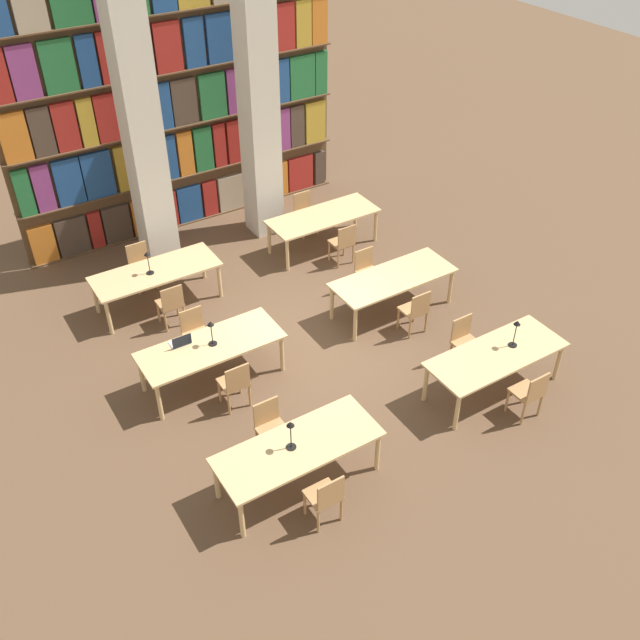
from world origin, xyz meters
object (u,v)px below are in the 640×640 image
pillar_left (140,119)px  reading_table_3 (393,280)px  laptop (181,342)px  desk_lamp_2 (211,329)px  chair_9 (141,265)px  desk_lamp_1 (516,329)px  reading_table_1 (496,357)px  chair_7 (367,270)px  chair_2 (530,393)px  chair_10 (343,242)px  chair_6 (415,310)px  desk_lamp_0 (291,430)px  chair_4 (235,383)px  chair_3 (465,340)px  chair_1 (271,426)px  reading_table_5 (323,218)px  desk_lamp_3 (148,259)px  reading_table_0 (298,449)px  chair_0 (326,496)px  chair_11 (305,212)px  pillar_center (258,94)px  reading_table_2 (211,348)px  chair_8 (171,303)px  reading_table_4 (156,274)px

pillar_left → reading_table_3: bearing=-52.8°
laptop → pillar_left: bearing=-106.2°
desk_lamp_2 → chair_9: desk_lamp_2 is taller
desk_lamp_1 → reading_table_3: bearing=99.6°
reading_table_1 → chair_7: 3.33m
chair_2 → chair_10: size_ratio=1.00×
reading_table_3 → chair_9: bearing=138.4°
desk_lamp_1 → chair_9: desk_lamp_1 is taller
chair_6 → desk_lamp_2: bearing=168.3°
desk_lamp_0 → reading_table_1: (3.71, -0.02, -0.40)m
chair_4 → reading_table_3: size_ratio=0.39×
chair_6 → chair_7: (0.00, 1.48, 0.00)m
desk_lamp_0 → chair_3: bearing=10.8°
chair_1 → reading_table_5: (3.68, 4.40, 0.19)m
desk_lamp_3 → reading_table_0: bearing=-88.4°
desk_lamp_2 → chair_0: bearing=-89.7°
desk_lamp_1 → chair_7: desk_lamp_1 is taller
desk_lamp_3 → reading_table_5: size_ratio=0.20×
chair_2 → chair_6: same height
reading_table_5 → chair_11: bearing=89.4°
pillar_center → reading_table_2: 5.47m
pillar_left → chair_11: 4.02m
pillar_center → reading_table_1: 6.90m
reading_table_1 → reading_table_2: same height
chair_9 → chair_11: same height
reading_table_0 → chair_6: (3.48, 1.84, -0.19)m
desk_lamp_0 → desk_lamp_2: desk_lamp_0 is taller
reading_table_0 → reading_table_5: (3.65, 5.14, 0.00)m
reading_table_0 → reading_table_5: size_ratio=1.00×
reading_table_0 → chair_1: size_ratio=2.58×
reading_table_0 → reading_table_1: same height
chair_1 → desk_lamp_1: size_ratio=1.82×
chair_1 → reading_table_3: (3.56, 1.84, 0.19)m
reading_table_0 → chair_11: chair_11 is taller
chair_4 → chair_0: bearing=-89.6°
chair_1 → chair_9: (-0.05, 5.04, 0.00)m
chair_8 → chair_9: (0.00, 1.48, 0.00)m
chair_1 → reading_table_4: (-0.01, 4.30, 0.19)m
chair_3 → chair_10: (0.01, 3.66, 0.00)m
pillar_center → laptop: bearing=-133.7°
reading_table_4 → reading_table_2: bearing=-91.2°
chair_9 → chair_10: 3.98m
reading_table_0 → chair_11: bearing=58.1°
desk_lamp_2 → reading_table_4: bearing=89.7°
pillar_left → chair_9: pillar_left is taller
pillar_left → chair_4: pillar_left is taller
chair_4 → chair_8: same height
desk_lamp_2 → desk_lamp_1: bearing=-32.5°
pillar_left → pillar_center: size_ratio=1.00×
chair_2 → pillar_center: bearing=95.3°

